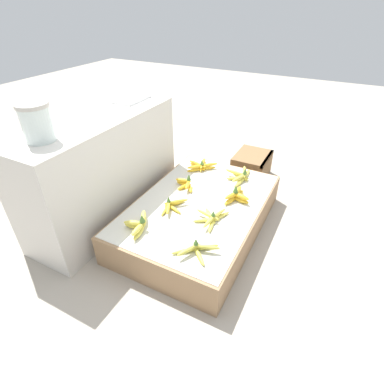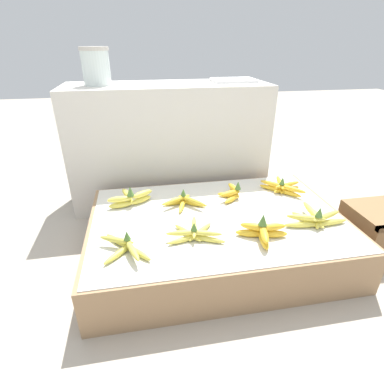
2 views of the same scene
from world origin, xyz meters
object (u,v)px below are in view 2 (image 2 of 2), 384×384
object	(u,v)px
banana_bunch_front_midleft	(195,233)
foam_tray_white	(234,80)
banana_bunch_middle_right	(282,187)
glass_jar	(96,66)
wooden_crate	(384,228)
banana_bunch_middle_left	(130,198)
banana_bunch_middle_midleft	(184,201)
banana_bunch_front_midright	(263,231)
banana_bunch_front_right	(315,218)
banana_bunch_middle_midright	(232,193)
banana_bunch_front_left	(125,246)

from	to	relation	value
banana_bunch_front_midleft	foam_tray_white	distance (m)	1.05
banana_bunch_middle_right	glass_jar	distance (m)	1.21
wooden_crate	banana_bunch_middle_left	distance (m)	1.29
banana_bunch_middle_right	banana_bunch_middle_midleft	bearing A→B (deg)	-173.88
banana_bunch_front_midright	banana_bunch_middle_right	xyz separation A→B (m)	(0.28, 0.40, -0.01)
banana_bunch_middle_left	banana_bunch_middle_midleft	world-z (taller)	banana_bunch_middle_left
banana_bunch_middle_left	glass_jar	bearing A→B (deg)	105.85
banana_bunch_middle_left	glass_jar	distance (m)	0.76
banana_bunch_front_midright	banana_bunch_middle_left	world-z (taller)	banana_bunch_front_midright
glass_jar	wooden_crate	bearing A→B (deg)	-28.74
foam_tray_white	banana_bunch_middle_right	bearing A→B (deg)	-72.48
banana_bunch_front_right	banana_bunch_middle_midright	distance (m)	0.42
banana_bunch_front_left	banana_bunch_middle_left	distance (m)	0.39
wooden_crate	banana_bunch_middle_right	distance (m)	0.53
banana_bunch_front_left	banana_bunch_front_midright	size ratio (longest dim) A/B	1.09
wooden_crate	glass_jar	size ratio (longest dim) A/B	1.75
banana_bunch_middle_midright	banana_bunch_middle_right	size ratio (longest dim) A/B	0.74
wooden_crate	banana_bunch_middle_right	bearing A→B (deg)	146.18
banana_bunch_front_left	banana_bunch_middle_midright	world-z (taller)	banana_bunch_middle_midright
banana_bunch_middle_left	foam_tray_white	bearing A→B (deg)	36.41
banana_bunch_middle_midleft	banana_bunch_front_midright	bearing A→B (deg)	-50.50
banana_bunch_front_midleft	foam_tray_white	world-z (taller)	foam_tray_white
banana_bunch_front_right	banana_bunch_middle_left	size ratio (longest dim) A/B	1.30
banana_bunch_front_midright	banana_bunch_middle_right	world-z (taller)	banana_bunch_front_midright
wooden_crate	banana_bunch_middle_midleft	size ratio (longest dim) A/B	1.51
banana_bunch_front_midleft	wooden_crate	bearing A→B (deg)	3.15
banana_bunch_front_midright	banana_bunch_middle_midleft	distance (m)	0.44
banana_bunch_front_left	banana_bunch_middle_right	size ratio (longest dim) A/B	1.02
banana_bunch_middle_midright	banana_bunch_middle_right	world-z (taller)	banana_bunch_middle_midright
foam_tray_white	banana_bunch_front_left	bearing A→B (deg)	-127.85
banana_bunch_front_midleft	banana_bunch_front_midright	xyz separation A→B (m)	(0.28, -0.06, 0.01)
banana_bunch_front_midleft	banana_bunch_middle_right	distance (m)	0.65
banana_bunch_middle_right	glass_jar	size ratio (longest dim) A/B	1.19
wooden_crate	foam_tray_white	bearing A→B (deg)	126.83
banana_bunch_front_left	banana_bunch_front_midright	xyz separation A→B (m)	(0.56, -0.01, 0.01)
banana_bunch_middle_midright	banana_bunch_front_midright	bearing A→B (deg)	-87.55
banana_bunch_middle_midleft	wooden_crate	bearing A→B (deg)	-13.08
banana_bunch_middle_midleft	banana_bunch_middle_left	bearing A→B (deg)	166.22
banana_bunch_middle_right	banana_bunch_front_midleft	bearing A→B (deg)	-148.27
wooden_crate	banana_bunch_front_right	xyz separation A→B (m)	(-0.43, -0.04, 0.13)
banana_bunch_middle_midright	glass_jar	distance (m)	1.01
banana_bunch_middle_midright	banana_bunch_middle_right	bearing A→B (deg)	4.37
glass_jar	foam_tray_white	xyz separation A→B (m)	(0.79, 0.03, -0.09)
banana_bunch_front_right	banana_bunch_front_midleft	bearing A→B (deg)	-178.73
wooden_crate	glass_jar	world-z (taller)	glass_jar
wooden_crate	banana_bunch_middle_right	size ratio (longest dim) A/B	1.47
banana_bunch_middle_midleft	banana_bunch_middle_midright	distance (m)	0.27
banana_bunch_front_midright	banana_bunch_front_right	world-z (taller)	banana_bunch_front_midright
banana_bunch_middle_left	banana_bunch_middle_right	size ratio (longest dim) A/B	0.98
banana_bunch_middle_midright	banana_bunch_front_right	bearing A→B (deg)	-46.68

